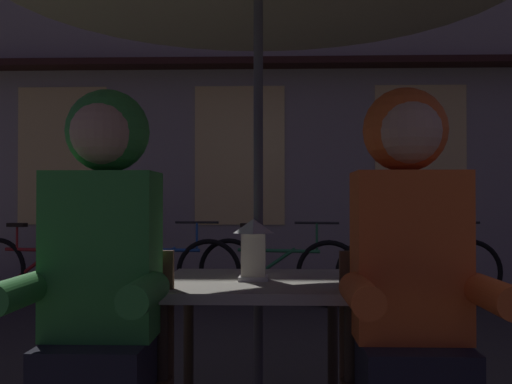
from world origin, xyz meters
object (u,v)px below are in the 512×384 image
(lantern, at_px, (253,248))
(person_left_hooded, at_px, (100,262))
(chair_right, at_px, (407,375))
(potted_plant, at_px, (74,245))
(bicycle_nearest, at_px, (41,270))
(person_right_hooded, at_px, (411,263))
(bicycle_fourth, at_px, (419,271))
(chair_left, at_px, (105,372))
(bicycle_second, at_px, (159,270))
(cafe_table, at_px, (258,306))
(bicycle_third, at_px, (278,271))

(lantern, height_order, person_left_hooded, person_left_hooded)
(chair_right, bearing_deg, potted_plant, 119.05)
(chair_right, bearing_deg, lantern, 144.76)
(chair_right, height_order, bicycle_nearest, chair_right)
(person_right_hooded, bearing_deg, lantern, 140.62)
(lantern, distance_m, bicycle_fourth, 4.08)
(bicycle_fourth, bearing_deg, person_right_hooded, -103.58)
(chair_left, bearing_deg, bicycle_second, 98.69)
(lantern, distance_m, person_left_hooded, 0.62)
(bicycle_second, height_order, potted_plant, potted_plant)
(chair_left, xyz_separation_m, person_right_hooded, (0.96, -0.06, 0.36))
(cafe_table, relative_size, lantern, 3.20)
(bicycle_second, bearing_deg, person_right_hooded, -69.26)
(person_left_hooded, bearing_deg, potted_plant, 109.46)
(cafe_table, distance_m, lantern, 0.22)
(chair_right, relative_size, bicycle_third, 0.53)
(chair_left, xyz_separation_m, bicycle_fourth, (1.97, 4.10, -0.14))
(cafe_table, height_order, chair_right, chair_right)
(chair_left, height_order, potted_plant, potted_plant)
(bicycle_second, bearing_deg, chair_left, -81.31)
(cafe_table, xyz_separation_m, bicycle_nearest, (-2.31, 3.75, -0.29))
(bicycle_nearest, relative_size, bicycle_fourth, 0.98)
(person_left_hooded, relative_size, potted_plant, 1.52)
(cafe_table, bearing_deg, chair_left, -142.45)
(bicycle_nearest, relative_size, potted_plant, 1.79)
(chair_left, relative_size, person_right_hooded, 0.62)
(bicycle_second, height_order, bicycle_third, same)
(person_left_hooded, bearing_deg, bicycle_second, 98.57)
(person_left_hooded, xyz_separation_m, bicycle_nearest, (-1.83, 4.17, -0.50))
(bicycle_nearest, bearing_deg, bicycle_second, 1.72)
(cafe_table, bearing_deg, potted_plant, 116.29)
(person_left_hooded, relative_size, bicycle_nearest, 0.85)
(bicycle_nearest, xyz_separation_m, bicycle_third, (2.40, -0.01, 0.00))
(lantern, xyz_separation_m, bicycle_second, (-1.10, 3.80, -0.51))
(lantern, relative_size, chair_right, 0.27)
(person_left_hooded, height_order, bicycle_second, person_left_hooded)
(cafe_table, bearing_deg, bicycle_second, 106.41)
(cafe_table, height_order, person_left_hooded, person_left_hooded)
(chair_right, relative_size, bicycle_second, 0.52)
(chair_left, height_order, person_left_hooded, person_left_hooded)
(bicycle_nearest, bearing_deg, lantern, -58.70)
(bicycle_second, bearing_deg, lantern, -73.90)
(chair_right, height_order, potted_plant, potted_plant)
(cafe_table, xyz_separation_m, bicycle_second, (-1.11, 3.78, -0.29))
(cafe_table, xyz_separation_m, potted_plant, (-2.21, 4.48, -0.09))
(chair_right, distance_m, person_left_hooded, 1.03)
(person_left_hooded, relative_size, bicycle_second, 0.83)
(lantern, bearing_deg, chair_left, -142.77)
(chair_right, bearing_deg, bicycle_second, 111.00)
(chair_left, height_order, chair_right, same)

